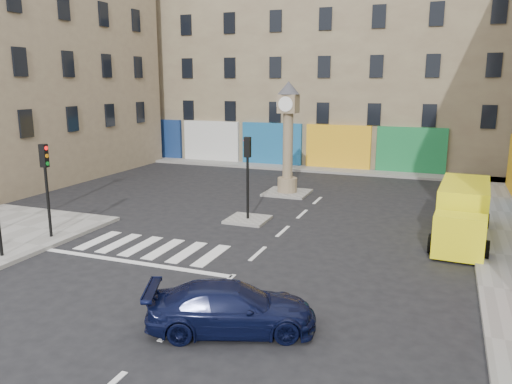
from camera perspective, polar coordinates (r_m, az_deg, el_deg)
The scene contains 12 objects.
ground at distance 15.07m, azimuth -5.28°, elevation -11.81°, with size 120.00×120.00×0.00m, color black.
sidewalk_right at distance 23.25m, azimuth 26.46°, elevation -4.09°, with size 2.60×30.00×0.15m, color gray.
sidewalk_far at distance 36.46m, azimuth 4.44°, elevation 2.81°, with size 32.00×2.40×0.15m, color gray.
island_near at distance 22.70m, azimuth -0.95°, elevation -3.16°, with size 1.80×1.80×0.12m, color gray.
island_far at distance 28.19m, azimuth 3.59°, elevation -0.08°, with size 2.40×2.40×0.12m, color gray.
building_far at distance 41.61m, azimuth 7.00°, elevation 15.59°, with size 32.00×10.00×17.00m, color #8B7E5D.
building_left at distance 34.98m, azimuth -25.85°, elevation 13.44°, with size 8.00×20.00×15.00m, color #8F7C5D.
traffic_light_left_far at distance 21.05m, azimuth -22.90°, elevation 1.75°, with size 0.28×0.22×3.70m.
traffic_light_island at distance 22.15m, azimuth -0.97°, elevation 3.15°, with size 0.28×0.22×3.70m.
clock_pillar at distance 27.64m, azimuth 3.68°, elevation 6.99°, with size 1.20×1.20×6.10m.
navy_sedan at distance 12.92m, azimuth -2.84°, elevation -13.06°, with size 1.73×4.26×1.24m, color black.
yellow_van at distance 21.52m, azimuth 22.54°, elevation -2.20°, with size 2.33×6.10×2.18m.
Camera 1 is at (6.14, -12.29, 6.19)m, focal length 35.00 mm.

